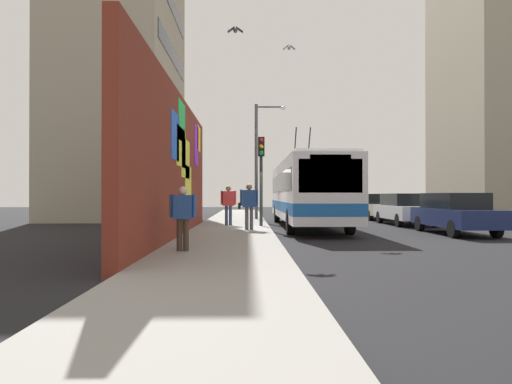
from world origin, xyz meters
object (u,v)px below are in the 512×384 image
(pedestrian_near_wall, at_px, (183,214))
(traffic_light, at_px, (261,166))
(pedestrian_at_curb, at_px, (249,203))
(parked_car_champagne, at_px, (376,206))
(parked_car_navy, at_px, (454,212))
(parked_car_white, at_px, (405,208))
(pedestrian_midblock, at_px, (228,202))
(street_lamp, at_px, (260,153))
(city_bus, at_px, (307,190))
(parked_car_silver, at_px, (354,204))

(pedestrian_near_wall, distance_m, traffic_light, 9.51)
(pedestrian_at_curb, bearing_deg, parked_car_champagne, -36.71)
(parked_car_navy, relative_size, pedestrian_at_curb, 2.70)
(parked_car_white, bearing_deg, pedestrian_at_curb, 123.60)
(parked_car_navy, relative_size, parked_car_champagne, 1.03)
(pedestrian_at_curb, height_order, pedestrian_near_wall, pedestrian_at_curb)
(parked_car_champagne, relative_size, pedestrian_midblock, 2.67)
(parked_car_white, distance_m, pedestrian_near_wall, 15.34)
(parked_car_navy, bearing_deg, pedestrian_midblock, 70.19)
(pedestrian_near_wall, relative_size, traffic_light, 0.40)
(pedestrian_near_wall, bearing_deg, street_lamp, -8.43)
(parked_car_navy, relative_size, traffic_light, 1.24)
(parked_car_navy, height_order, traffic_light, traffic_light)
(pedestrian_near_wall, bearing_deg, parked_car_navy, -55.70)
(parked_car_champagne, height_order, pedestrian_at_curb, pedestrian_at_curb)
(parked_car_champagne, distance_m, pedestrian_midblock, 11.71)
(traffic_light, bearing_deg, parked_car_navy, -109.52)
(street_lamp, bearing_deg, city_bus, -157.16)
(parked_car_champagne, bearing_deg, parked_car_navy, -180.00)
(parked_car_navy, distance_m, parked_car_silver, 16.78)
(city_bus, relative_size, pedestrian_near_wall, 8.05)
(parked_car_white, relative_size, parked_car_champagne, 1.02)
(pedestrian_midblock, relative_size, pedestrian_at_curb, 0.99)
(parked_car_navy, bearing_deg, street_lamp, 39.70)
(traffic_light, bearing_deg, street_lamp, -0.89)
(parked_car_white, bearing_deg, traffic_light, 111.81)
(parked_car_white, height_order, traffic_light, traffic_light)
(pedestrian_midblock, bearing_deg, pedestrian_at_curb, -162.44)
(traffic_light, relative_size, street_lamp, 0.60)
(parked_car_white, height_order, street_lamp, street_lamp)
(pedestrian_at_curb, bearing_deg, city_bus, -37.14)
(parked_car_silver, bearing_deg, pedestrian_midblock, 147.09)
(parked_car_navy, xyz_separation_m, street_lamp, (8.74, 7.25, 3.07))
(city_bus, distance_m, pedestrian_at_curb, 4.49)
(parked_car_navy, relative_size, parked_car_white, 1.01)
(traffic_light, bearing_deg, parked_car_silver, -27.41)
(city_bus, distance_m, pedestrian_near_wall, 11.23)
(city_bus, bearing_deg, traffic_light, 120.26)
(parked_car_champagne, bearing_deg, city_bus, 143.50)
(parked_car_white, distance_m, street_lamp, 8.50)
(parked_car_navy, bearing_deg, city_bus, 53.42)
(city_bus, height_order, parked_car_navy, city_bus)
(pedestrian_midblock, bearing_deg, city_bus, -79.19)
(parked_car_white, relative_size, pedestrian_at_curb, 2.68)
(pedestrian_near_wall, height_order, street_lamp, street_lamp)
(city_bus, height_order, pedestrian_midblock, city_bus)
(parked_car_champagne, xyz_separation_m, traffic_light, (-8.28, 7.35, 1.96))
(parked_car_navy, xyz_separation_m, parked_car_white, (5.55, 0.00, 0.00))
(parked_car_silver, xyz_separation_m, pedestrian_near_wall, (-23.26, 9.51, 0.22))
(city_bus, height_order, street_lamp, street_lamp)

